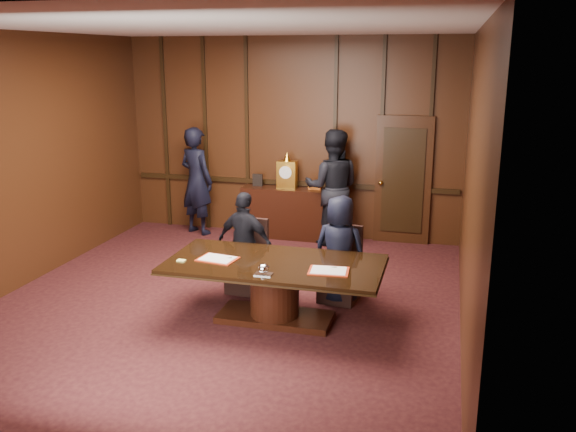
% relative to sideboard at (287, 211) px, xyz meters
% --- Properties ---
extents(room, '(7.00, 7.04, 3.50)m').
position_rel_sideboard_xyz_m(room, '(0.07, -3.12, 1.24)').
color(room, black).
rests_on(room, ground).
extents(sideboard, '(1.60, 0.45, 1.54)m').
position_rel_sideboard_xyz_m(sideboard, '(0.00, 0.00, 0.00)').
color(sideboard, black).
rests_on(sideboard, ground).
extents(conference_table, '(2.62, 1.32, 0.76)m').
position_rel_sideboard_xyz_m(conference_table, '(0.78, -3.49, 0.02)').
color(conference_table, black).
rests_on(conference_table, ground).
extents(folder_left, '(0.50, 0.39, 0.02)m').
position_rel_sideboard_xyz_m(folder_left, '(0.08, -3.58, 0.28)').
color(folder_left, '#B72C10').
rests_on(folder_left, conference_table).
extents(folder_right, '(0.49, 0.37, 0.02)m').
position_rel_sideboard_xyz_m(folder_right, '(1.48, -3.64, 0.28)').
color(folder_right, '#B72C10').
rests_on(folder_right, conference_table).
extents(inkstand, '(0.20, 0.14, 0.12)m').
position_rel_sideboard_xyz_m(inkstand, '(0.78, -3.94, 0.33)').
color(inkstand, white).
rests_on(inkstand, conference_table).
extents(notepad, '(0.10, 0.07, 0.01)m').
position_rel_sideboard_xyz_m(notepad, '(-0.32, -3.74, 0.28)').
color(notepad, '#FCFA7B').
rests_on(notepad, conference_table).
extents(chair_left, '(0.51, 0.51, 0.99)m').
position_rel_sideboard_xyz_m(chair_left, '(0.13, -2.61, -0.19)').
color(chair_left, black).
rests_on(chair_left, ground).
extents(chair_right, '(0.54, 0.54, 0.99)m').
position_rel_sideboard_xyz_m(chair_right, '(1.43, -2.61, -0.19)').
color(chair_right, black).
rests_on(chair_right, ground).
extents(signatory_left, '(0.88, 0.52, 1.41)m').
position_rel_sideboard_xyz_m(signatory_left, '(0.13, -2.69, 0.22)').
color(signatory_left, black).
rests_on(signatory_left, ground).
extents(signatory_right, '(0.76, 0.55, 1.44)m').
position_rel_sideboard_xyz_m(signatory_right, '(1.43, -2.69, 0.23)').
color(signatory_right, black).
rests_on(signatory_right, ground).
extents(witness_left, '(0.83, 0.70, 1.95)m').
position_rel_sideboard_xyz_m(witness_left, '(-1.65, -0.16, 0.49)').
color(witness_left, black).
rests_on(witness_left, ground).
extents(witness_right, '(1.05, 0.87, 1.98)m').
position_rel_sideboard_xyz_m(witness_right, '(0.84, -0.16, 0.51)').
color(witness_right, black).
rests_on(witness_right, ground).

